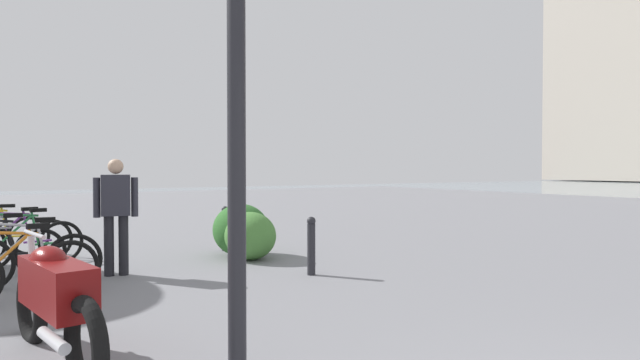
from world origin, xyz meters
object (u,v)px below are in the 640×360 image
object	(u,v)px
bollard_near	(311,245)
bollard_mid	(225,227)
motorcycle	(55,299)
bicycle_orange	(21,273)
bicycle_silver	(30,260)
bicycle_purple	(18,241)
bicycle_green	(26,244)
pedestrian	(116,208)

from	to	relation	value
bollard_near	bollard_mid	xyz separation A→B (m)	(2.86, 0.22, -0.01)
motorcycle	bollard_near	size ratio (longest dim) A/B	2.50
bicycle_orange	bicycle_silver	xyz separation A→B (m)	(0.88, -0.14, 0.00)
bollard_mid	bicycle_purple	bearing A→B (deg)	80.78
bicycle_silver	bicycle_purple	distance (m)	2.17
bicycle_green	bollard_near	size ratio (longest dim) A/B	2.04
bollard_near	bicycle_purple	bearing A→B (deg)	46.85
motorcycle	bicycle_green	distance (m)	4.96
bicycle_green	bollard_near	world-z (taller)	bicycle_green
pedestrian	bollard_mid	xyz separation A→B (m)	(1.39, -2.24, -0.55)
bicycle_orange	bollard_mid	bearing A→B (deg)	-54.56
bicycle_silver	bollard_near	size ratio (longest dim) A/B	2.04
bicycle_green	bollard_mid	distance (m)	3.33
motorcycle	bollard_near	world-z (taller)	motorcycle
motorcycle	bicycle_orange	xyz separation A→B (m)	(2.27, 0.14, -0.14)
bollard_near	bicycle_green	bearing A→B (deg)	49.24
motorcycle	bollard_near	distance (m)	4.06
motorcycle	bicycle_silver	world-z (taller)	motorcycle
bicycle_orange	bicycle_green	size ratio (longest dim) A/B	1.00
bicycle_green	bollard_near	bearing A→B (deg)	-130.76
bicycle_orange	bollard_mid	distance (m)	4.30
motorcycle	bicycle_green	bearing A→B (deg)	-0.46
motorcycle	bollard_mid	size ratio (longest dim) A/B	2.54
bicycle_silver	bollard_mid	distance (m)	3.74
pedestrian	bollard_mid	size ratio (longest dim) A/B	2.01
bicycle_silver	bollard_mid	bearing A→B (deg)	-64.33
bollard_mid	pedestrian	bearing A→B (deg)	121.80
bicycle_orange	bicycle_silver	world-z (taller)	same
bicycle_green	motorcycle	bearing A→B (deg)	179.54
bicycle_purple	pedestrian	distance (m)	2.36
motorcycle	bicycle_purple	world-z (taller)	motorcycle
bollard_near	pedestrian	bearing A→B (deg)	59.14
bicycle_purple	bollard_mid	size ratio (longest dim) A/B	2.04
bollard_mid	bollard_near	bearing A→B (deg)	-175.67
bicycle_green	bollard_near	distance (m)	4.67
bicycle_silver	bicycle_orange	bearing A→B (deg)	170.96
bicycle_silver	bollard_near	world-z (taller)	bicycle_silver
motorcycle	pedestrian	world-z (taller)	pedestrian
bicycle_orange	bicycle_silver	size ratio (longest dim) A/B	1.00
motorcycle	bollard_near	bearing A→B (deg)	-61.95
bicycle_orange	pedestrian	distance (m)	1.80
bicycle_orange	bicycle_purple	distance (m)	3.05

